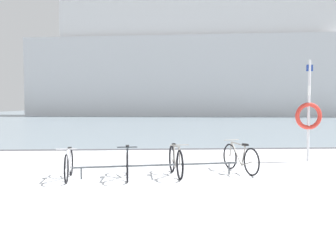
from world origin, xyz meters
TOP-DOWN VIEW (x-y plane):
  - ground at (0.00, 53.90)m, footprint 80.00×132.00m
  - bike_rack at (-0.73, 4.44)m, footprint 4.06×0.60m
  - bicycle_0 at (-2.85, 4.21)m, footprint 0.46×1.62m
  - bicycle_1 at (-1.47, 4.27)m, footprint 0.46×1.73m
  - bicycle_2 at (-0.29, 4.48)m, footprint 0.46×1.72m
  - bicycle_3 at (1.43, 4.89)m, footprint 0.63×1.69m
  - rescue_post at (4.02, 6.60)m, footprint 0.84×0.13m
  - ferry_ship at (7.78, 55.90)m, footprint 56.94×18.66m

SIDE VIEW (x-z plane):
  - ground at x=0.00m, z-range -0.08..0.00m
  - bike_rack at x=-0.73m, z-range 0.12..0.42m
  - bicycle_0 at x=-2.85m, z-range -0.04..0.74m
  - bicycle_1 at x=-1.47m, z-range -0.04..0.77m
  - bicycle_3 at x=1.43m, z-range -0.04..0.78m
  - bicycle_2 at x=-0.29m, z-range -0.04..0.79m
  - rescue_post at x=4.02m, z-range -0.10..3.05m
  - ferry_ship at x=7.78m, z-range -4.63..23.47m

